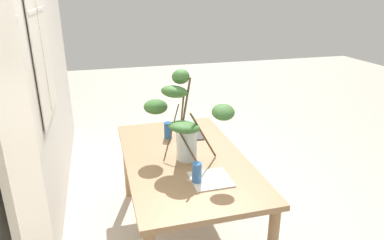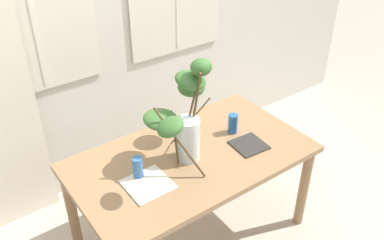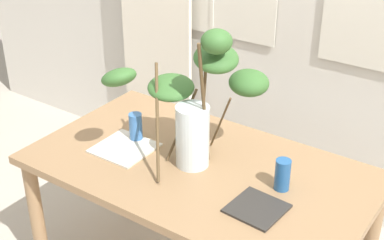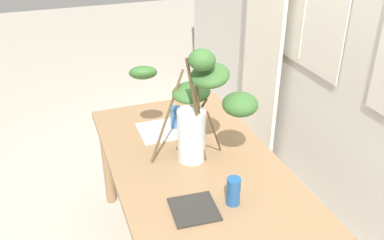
% 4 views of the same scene
% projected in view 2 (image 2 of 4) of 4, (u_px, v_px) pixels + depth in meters
% --- Properties ---
extents(ground, '(14.00, 14.00, 0.00)m').
position_uv_depth(ground, '(191.00, 232.00, 3.21)').
color(ground, '#B7AD9E').
extents(back_wall_with_windows, '(5.53, 0.14, 2.73)m').
position_uv_depth(back_wall_with_windows, '(109.00, 18.00, 3.18)').
color(back_wall_with_windows, beige).
rests_on(back_wall_with_windows, ground).
extents(dining_table, '(1.60, 0.91, 0.74)m').
position_uv_depth(dining_table, '(191.00, 166.00, 2.85)').
color(dining_table, '#93704C').
rests_on(dining_table, ground).
extents(vase_with_branches, '(0.67, 0.63, 0.69)m').
position_uv_depth(vase_with_branches, '(185.00, 114.00, 2.63)').
color(vase_with_branches, silver).
rests_on(vase_with_branches, dining_table).
extents(drinking_glass_blue_left, '(0.07, 0.07, 0.15)m').
position_uv_depth(drinking_glass_blue_left, '(138.00, 168.00, 2.58)').
color(drinking_glass_blue_left, '#386BAD').
rests_on(drinking_glass_blue_left, dining_table).
extents(drinking_glass_blue_right, '(0.07, 0.07, 0.14)m').
position_uv_depth(drinking_glass_blue_right, '(233.00, 124.00, 2.99)').
color(drinking_glass_blue_right, '#235693').
rests_on(drinking_glass_blue_right, dining_table).
extents(plate_square_left, '(0.27, 0.27, 0.01)m').
position_uv_depth(plate_square_left, '(148.00, 184.00, 2.55)').
color(plate_square_left, silver).
rests_on(plate_square_left, dining_table).
extents(plate_square_right, '(0.23, 0.23, 0.01)m').
position_uv_depth(plate_square_right, '(249.00, 145.00, 2.89)').
color(plate_square_right, '#2D2B28').
rests_on(plate_square_right, dining_table).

